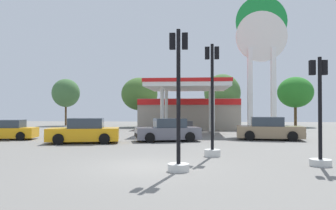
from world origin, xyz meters
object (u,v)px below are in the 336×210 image
(traffic_signal_1, at_px, (320,127))
(tree_0, at_px, (66,93))
(station_pole_sign, at_px, (261,45))
(car_1, at_px, (168,131))
(car_2, at_px, (269,129))
(tree_2, at_px, (222,93))
(tree_1, at_px, (139,94))
(car_3, at_px, (8,131))
(traffic_signal_0, at_px, (179,118))
(tree_3, at_px, (295,92))
(traffic_signal_2, at_px, (212,116))
(car_0, at_px, (84,132))

(traffic_signal_1, height_order, tree_0, tree_0)
(station_pole_sign, distance_m, car_1, 13.34)
(car_2, xyz_separation_m, tree_2, (-1.61, 18.93, 3.59))
(tree_0, distance_m, tree_1, 10.67)
(car_3, relative_size, tree_1, 0.67)
(tree_0, relative_size, tree_2, 0.93)
(traffic_signal_0, xyz_separation_m, tree_0, (-16.77, 30.78, 2.54))
(station_pole_sign, relative_size, car_2, 2.65)
(car_2, bearing_deg, traffic_signal_1, -92.75)
(tree_3, bearing_deg, traffic_signal_2, -113.95)
(traffic_signal_2, bearing_deg, traffic_signal_1, -28.72)
(traffic_signal_2, bearing_deg, tree_3, 66.05)
(tree_3, bearing_deg, car_2, -112.06)
(car_1, distance_m, tree_3, 25.21)
(tree_3, bearing_deg, traffic_signal_1, -105.45)
(car_0, xyz_separation_m, traffic_signal_0, (6.49, -8.85, 1.13))
(station_pole_sign, xyz_separation_m, car_0, (-13.13, -9.57, -7.29))
(tree_1, bearing_deg, car_1, -74.31)
(car_1, bearing_deg, station_pole_sign, 45.03)
(tree_2, bearing_deg, traffic_signal_2, -95.93)
(traffic_signal_1, height_order, tree_3, tree_3)
(car_1, distance_m, traffic_signal_1, 11.18)
(traffic_signal_1, bearing_deg, car_2, 87.25)
(car_1, relative_size, tree_1, 0.75)
(car_0, distance_m, tree_0, 24.49)
(traffic_signal_1, bearing_deg, car_3, 153.01)
(tree_0, relative_size, tree_1, 1.02)
(tree_2, bearing_deg, tree_3, -1.57)
(station_pole_sign, relative_size, tree_0, 1.98)
(station_pole_sign, height_order, traffic_signal_0, station_pole_sign)
(car_2, distance_m, tree_2, 19.34)
(traffic_signal_1, bearing_deg, station_pole_sign, 85.49)
(station_pole_sign, height_order, traffic_signal_1, station_pole_sign)
(tree_0, distance_m, tree_2, 20.98)
(traffic_signal_0, bearing_deg, traffic_signal_2, 69.48)
(car_3, relative_size, tree_0, 0.66)
(car_2, relative_size, tree_2, 0.70)
(car_2, distance_m, traffic_signal_2, 9.55)
(car_2, bearing_deg, tree_1, 126.23)
(car_3, bearing_deg, car_0, -16.41)
(tree_0, bearing_deg, tree_3, -0.10)
(traffic_signal_1, distance_m, tree_3, 30.46)
(station_pole_sign, relative_size, car_3, 3.01)
(car_0, xyz_separation_m, traffic_signal_1, (11.80, -7.35, 0.74))
(car_0, bearing_deg, station_pole_sign, 36.07)
(tree_0, xyz_separation_m, tree_2, (20.97, 0.20, -0.06))
(traffic_signal_0, height_order, tree_2, tree_2)
(car_2, distance_m, tree_3, 20.48)
(car_0, bearing_deg, tree_3, 47.74)
(car_0, relative_size, traffic_signal_2, 0.92)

